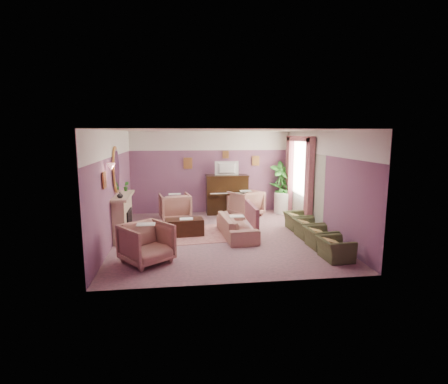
{
  "coord_description": "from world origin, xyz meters",
  "views": [
    {
      "loc": [
        -1.09,
        -8.96,
        2.72
      ],
      "look_at": [
        0.11,
        0.4,
        1.13
      ],
      "focal_mm": 28.0,
      "sensor_mm": 36.0,
      "label": 1
    }
  ],
  "objects": [
    {
      "name": "ceiling",
      "position": [
        0.0,
        0.0,
        2.8
      ],
      "size": [
        5.5,
        6.0,
        0.01
      ],
      "primitive_type": "cube",
      "color": "#F0E6CF",
      "rests_on": "wall_back"
    },
    {
      "name": "floral_armchair_right",
      "position": [
        1.07,
        2.22,
        0.47
      ],
      "size": [
        0.91,
        0.91,
        0.95
      ],
      "primitive_type": "imported",
      "color": "tan",
      "rests_on": "floor"
    },
    {
      "name": "palm_pot",
      "position": [
        2.38,
        2.63,
        0.17
      ],
      "size": [
        0.34,
        0.34,
        0.34
      ],
      "primitive_type": "cylinder",
      "color": "#986036",
      "rests_on": "floor"
    },
    {
      "name": "wall_front",
      "position": [
        0.0,
        -3.0,
        1.4
      ],
      "size": [
        5.5,
        0.02,
        2.8
      ],
      "primitive_type": "cube",
      "color": "#67416D",
      "rests_on": "floor"
    },
    {
      "name": "stripe_panel",
      "position": [
        2.73,
        1.3,
        1.07
      ],
      "size": [
        0.01,
        3.0,
        2.15
      ],
      "primitive_type": "cube",
      "color": "#B9C0AB",
      "rests_on": "wall_right"
    },
    {
      "name": "wall_back",
      "position": [
        0.0,
        3.0,
        1.4
      ],
      "size": [
        5.5,
        0.02,
        2.8
      ],
      "primitive_type": "cube",
      "color": "#67416D",
      "rests_on": "floor"
    },
    {
      "name": "pelmet",
      "position": [
        2.62,
        1.55,
        2.56
      ],
      "size": [
        0.16,
        2.2,
        0.16
      ],
      "primitive_type": "cube",
      "color": "#98525C",
      "rests_on": "wall_right"
    },
    {
      "name": "wall_right",
      "position": [
        2.75,
        0.0,
        1.4
      ],
      "size": [
        0.02,
        6.0,
        2.8
      ],
      "primitive_type": "cube",
      "color": "#67416D",
      "rests_on": "floor"
    },
    {
      "name": "mantel_shelf",
      "position": [
        -2.56,
        0.2,
        1.12
      ],
      "size": [
        0.4,
        1.55,
        0.07
      ],
      "primitive_type": "cube",
      "color": "tan",
      "rests_on": "fireplace_surround"
    },
    {
      "name": "curtain_right",
      "position": [
        2.62,
        2.47,
        1.3
      ],
      "size": [
        0.16,
        0.34,
        2.6
      ],
      "primitive_type": "cube",
      "color": "#98525C",
      "rests_on": "floor"
    },
    {
      "name": "mantel_vase",
      "position": [
        -2.55,
        -0.3,
        1.23
      ],
      "size": [
        0.16,
        0.16,
        0.16
      ],
      "primitive_type": "imported",
      "color": "white",
      "rests_on": "mantel_shelf"
    },
    {
      "name": "mirror_glass",
      "position": [
        -2.67,
        0.2,
        1.8
      ],
      "size": [
        0.01,
        0.6,
        1.06
      ],
      "primitive_type": "ellipsoid",
      "color": "white",
      "rests_on": "wall_left"
    },
    {
      "name": "floor",
      "position": [
        0.0,
        0.0,
        0.0
      ],
      "size": [
        5.5,
        6.0,
        0.01
      ],
      "primitive_type": "cube",
      "color": "gray",
      "rests_on": "ground"
    },
    {
      "name": "hearth",
      "position": [
        -2.39,
        0.2,
        0.01
      ],
      "size": [
        0.55,
        1.5,
        0.02
      ],
      "primitive_type": "cube",
      "color": "tan",
      "rests_on": "floor"
    },
    {
      "name": "side_plant_small",
      "position": [
        2.51,
        2.4,
        0.84
      ],
      "size": [
        0.16,
        0.16,
        0.28
      ],
      "primitive_type": "imported",
      "color": "#2E8129",
      "rests_on": "side_table"
    },
    {
      "name": "sofa",
      "position": [
        0.39,
        -0.06,
        0.39
      ],
      "size": [
        0.64,
        1.91,
        0.77
      ],
      "primitive_type": "imported",
      "color": "tan",
      "rests_on": "floor"
    },
    {
      "name": "olive_chair_b",
      "position": [
        2.23,
        -1.23,
        0.32
      ],
      "size": [
        0.52,
        0.74,
        0.64
      ],
      "primitive_type": "imported",
      "color": "#4C5631",
      "rests_on": "floor"
    },
    {
      "name": "mirror_frame",
      "position": [
        -2.7,
        0.2,
        1.8
      ],
      "size": [
        0.04,
        0.72,
        1.2
      ],
      "primitive_type": "ellipsoid",
      "color": "#CA8E46",
      "rests_on": "wall_left"
    },
    {
      "name": "floral_armchair_left",
      "position": [
        -1.26,
        1.93,
        0.47
      ],
      "size": [
        0.91,
        0.91,
        0.95
      ],
      "primitive_type": "imported",
      "color": "tan",
      "rests_on": "floor"
    },
    {
      "name": "fire_ember",
      "position": [
        -2.45,
        0.2,
        0.22
      ],
      "size": [
        0.06,
        0.54,
        0.1
      ],
      "primitive_type": "cube",
      "color": "#FF4D12",
      "rests_on": "floor"
    },
    {
      "name": "table_paper",
      "position": [
        -0.94,
        0.21,
        0.46
      ],
      "size": [
        0.35,
        0.28,
        0.01
      ],
      "primitive_type": "cube",
      "color": "white",
      "rests_on": "coffee_table"
    },
    {
      "name": "coffee_table",
      "position": [
        -0.99,
        0.21,
        0.23
      ],
      "size": [
        1.04,
        0.59,
        0.45
      ],
      "primitive_type": "cube",
      "rotation": [
        0.0,
        0.0,
        0.1
      ],
      "color": "black",
      "rests_on": "floor"
    },
    {
      "name": "curtain_left",
      "position": [
        2.62,
        0.63,
        1.3
      ],
      "size": [
        0.16,
        0.34,
        2.6
      ],
      "primitive_type": "cube",
      "color": "#98525C",
      "rests_on": "floor"
    },
    {
      "name": "palm_plant",
      "position": [
        2.38,
        2.63,
        1.06
      ],
      "size": [
        0.76,
        0.76,
        1.44
      ],
      "primitive_type": "imported",
      "color": "#2E8129",
      "rests_on": "palm_pot"
    },
    {
      "name": "olive_chair_a",
      "position": [
        2.23,
        -2.05,
        0.32
      ],
      "size": [
        0.52,
        0.74,
        0.64
      ],
      "primitive_type": "imported",
      "color": "#4C5631",
      "rests_on": "floor"
    },
    {
      "name": "picture_rail_band",
      "position": [
        0.0,
        2.99,
        2.47
      ],
      "size": [
        5.5,
        0.01,
        0.65
      ],
      "primitive_type": "cube",
      "color": "white",
      "rests_on": "wall_back"
    },
    {
      "name": "side_table",
      "position": [
        2.39,
        2.5,
        0.35
      ],
      "size": [
        0.52,
        0.52,
        0.7
      ],
      "primitive_type": "cylinder",
      "color": "white",
      "rests_on": "floor"
    },
    {
      "name": "piano_keys",
      "position": [
        0.5,
        2.33,
        0.76
      ],
      "size": [
        1.2,
        0.08,
        0.02
      ],
      "primitive_type": "cube",
      "color": "white",
      "rests_on": "piano"
    },
    {
      "name": "television",
      "position": [
        0.5,
        2.63,
        1.6
      ],
      "size": [
        0.8,
        0.12,
        0.48
      ],
      "primitive_type": "imported",
      "color": "black",
      "rests_on": "piano"
    },
    {
      "name": "olive_chair_c",
      "position": [
        2.23,
        -0.41,
        0.32
      ],
      "size": [
        0.52,
        0.74,
        0.64
      ],
      "primitive_type": "imported",
      "color": "#4C5631",
      "rests_on": "floor"
    },
    {
      "name": "print_back_mid",
      "position": [
        0.5,
        2.96,
        2.0
      ],
      "size": [
        0.22,
        0.03,
        0.26
      ],
      "primitive_type": "cube",
      "color": "#CA8E46",
      "rests_on": "wall_back"
    },
    {
      "name": "sofa_throw",
      "position": [
        0.79,
        -0.06,
        0.6
      ],
      "size": [
        0.1,
        1.45,
        0.53
      ],
      "primitive_type": "cube",
      "color": "#98525C",
      "rests_on": "sofa"
    },
    {
      "name": "sconce_shade",
      "position": [
        -2.62,
        -0.85,
        1.98
      ],
      "size": [
        0.2,
        0.2,
        0.16
      ],
      "primitive_type": "cone",
      "color": "#D58883",
      "rests_on": "wall_left"
    },
    {
      "name": "fireplace_inset",
      "position": [
        -2.49,
        0.2,
        0.4
      ],
      "size": [
        0.18,
        0.72,
        0.68
      ],
      "primitive_type": "cube",
      "color": "black",
      "rests_on": "floor"
    },
    {
      "name": "print_back_right",
      "position": [
        1.55,
        2.96,
        1.78
      ],
      "size": [
        0.26,
        0.03,
        0.34
      ],
      "primitive_type": "cube",
      "color": "#CA8E46",
      "rests_on": "wall_back"
    },
    {
      "name": "piano_top",
      "position": [
        0.5,
        2.68,
        1.31
      ],
      "size": [
        1.45,
        0.65,
        0.04
      ],
      "primitive_type": "cube",
      "color": "black",
      "rests_on": "piano"
    },
    {
      "name": "piano_keyshelf",
      "position": [
        0.5,
        2.33,
        0.72
      ],
      "size": [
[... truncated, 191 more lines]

